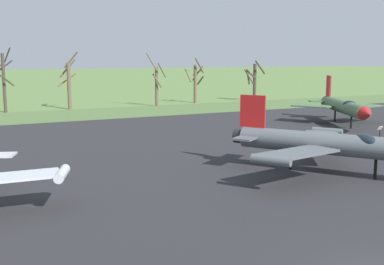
# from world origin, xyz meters

# --- Properties ---
(asphalt_apron) EXTENTS (95.39, 53.61, 0.05)m
(asphalt_apron) POSITION_xyz_m (0.00, 16.08, 0.03)
(asphalt_apron) COLOR #28282B
(asphalt_apron) RESTS_ON ground
(grass_verge_strip) EXTENTS (155.39, 12.00, 0.06)m
(grass_verge_strip) POSITION_xyz_m (0.00, 48.89, 0.03)
(grass_verge_strip) COLOR #526F3B
(grass_verge_strip) RESTS_ON ground
(jet_fighter_front_right) EXTENTS (10.95, 12.12, 4.59)m
(jet_fighter_front_right) POSITION_xyz_m (8.03, 11.51, 1.91)
(jet_fighter_front_right) COLOR #565B60
(jet_fighter_front_right) RESTS_ON ground
(jet_fighter_rear_center) EXTENTS (9.18, 13.07, 4.95)m
(jet_fighter_rear_center) POSITION_xyz_m (24.18, 27.20, 1.98)
(jet_fighter_rear_center) COLOR #4C6B47
(jet_fighter_rear_center) RESTS_ON ground
(info_placard_rear_center) EXTENTS (0.51, 0.24, 1.04)m
(info_placard_rear_center) POSITION_xyz_m (21.32, 19.86, 0.64)
(info_placard_rear_center) COLOR black
(info_placard_rear_center) RESTS_ON ground
(bare_tree_left_of_center) EXTENTS (2.99, 3.00, 8.26)m
(bare_tree_left_of_center) POSITION_xyz_m (-5.60, 55.81, 4.22)
(bare_tree_left_of_center) COLOR #42382D
(bare_tree_left_of_center) RESTS_ON ground
(bare_tree_center) EXTENTS (2.78, 1.73, 7.79)m
(bare_tree_center) POSITION_xyz_m (2.67, 56.19, 3.66)
(bare_tree_center) COLOR brown
(bare_tree_center) RESTS_ON ground
(bare_tree_right_of_center) EXTENTS (2.80, 1.96, 7.62)m
(bare_tree_right_of_center) POSITION_xyz_m (14.80, 54.44, 3.33)
(bare_tree_right_of_center) COLOR brown
(bare_tree_right_of_center) RESTS_ON ground
(bare_tree_far_right) EXTENTS (2.72, 2.66, 6.95)m
(bare_tree_far_right) POSITION_xyz_m (22.27, 56.54, 3.47)
(bare_tree_far_right) COLOR brown
(bare_tree_far_right) RESTS_ON ground
(bare_tree_backdrop_extra) EXTENTS (3.07, 3.08, 6.53)m
(bare_tree_backdrop_extra) POSITION_xyz_m (32.47, 55.67, 3.42)
(bare_tree_backdrop_extra) COLOR #42382D
(bare_tree_backdrop_extra) RESTS_ON ground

